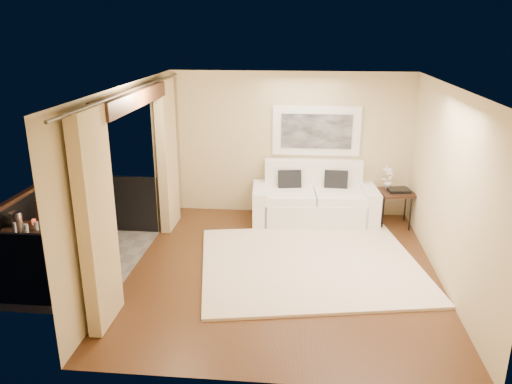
# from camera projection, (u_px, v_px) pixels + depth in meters

# --- Properties ---
(floor) EXTENTS (5.00, 5.00, 0.00)m
(floor) POSITION_uv_depth(u_px,v_px,m) (283.00, 270.00, 7.45)
(floor) COLOR #512F17
(floor) RESTS_ON ground
(room_shell) EXTENTS (5.00, 6.40, 5.00)m
(room_shell) POSITION_uv_depth(u_px,v_px,m) (131.00, 98.00, 6.85)
(room_shell) COLOR white
(room_shell) RESTS_ON ground
(balcony) EXTENTS (1.81, 2.60, 1.17)m
(balcony) POSITION_uv_depth(u_px,v_px,m) (69.00, 250.00, 7.69)
(balcony) COLOR #605B56
(balcony) RESTS_ON ground
(curtains) EXTENTS (0.16, 4.80, 2.64)m
(curtains) POSITION_uv_depth(u_px,v_px,m) (139.00, 181.00, 7.22)
(curtains) COLOR #D0B480
(curtains) RESTS_ON ground
(artwork) EXTENTS (1.62, 0.07, 0.92)m
(artwork) POSITION_uv_depth(u_px,v_px,m) (316.00, 131.00, 9.22)
(artwork) COLOR white
(artwork) RESTS_ON room_shell
(rug) EXTENTS (3.71, 3.38, 0.04)m
(rug) POSITION_uv_depth(u_px,v_px,m) (310.00, 264.00, 7.60)
(rug) COLOR #FCE7CB
(rug) RESTS_ON floor
(sofa) EXTENTS (2.33, 1.14, 1.09)m
(sofa) POSITION_uv_depth(u_px,v_px,m) (314.00, 200.00, 9.27)
(sofa) COLOR white
(sofa) RESTS_ON floor
(side_table) EXTENTS (0.72, 0.72, 0.65)m
(side_table) POSITION_uv_depth(u_px,v_px,m) (396.00, 194.00, 8.97)
(side_table) COLOR black
(side_table) RESTS_ON floor
(tray) EXTENTS (0.41, 0.33, 0.05)m
(tray) POSITION_uv_depth(u_px,v_px,m) (399.00, 190.00, 8.93)
(tray) COLOR black
(tray) RESTS_ON side_table
(orchid) EXTENTS (0.28, 0.26, 0.44)m
(orchid) POSITION_uv_depth(u_px,v_px,m) (388.00, 178.00, 9.00)
(orchid) COLOR white
(orchid) RESTS_ON side_table
(bistro_table) EXTENTS (0.76, 0.76, 0.76)m
(bistro_table) POSITION_uv_depth(u_px,v_px,m) (26.00, 234.00, 7.04)
(bistro_table) COLOR black
(bistro_table) RESTS_ON balcony
(balcony_chair_far) EXTENTS (0.46, 0.46, 0.93)m
(balcony_chair_far) POSITION_uv_depth(u_px,v_px,m) (52.00, 222.00, 7.85)
(balcony_chair_far) COLOR black
(balcony_chair_far) RESTS_ON balcony
(balcony_chair_near) EXTENTS (0.45, 0.45, 1.03)m
(balcony_chair_near) POSITION_uv_depth(u_px,v_px,m) (80.00, 243.00, 6.92)
(balcony_chair_near) COLOR black
(balcony_chair_near) RESTS_ON balcony
(ice_bucket) EXTENTS (0.18, 0.18, 0.20)m
(ice_bucket) POSITION_uv_depth(u_px,v_px,m) (16.00, 219.00, 7.10)
(ice_bucket) COLOR white
(ice_bucket) RESTS_ON bistro_table
(candle) EXTENTS (0.06, 0.06, 0.07)m
(candle) POSITION_uv_depth(u_px,v_px,m) (34.00, 222.00, 7.17)
(candle) COLOR #F43715
(candle) RESTS_ON bistro_table
(vase) EXTENTS (0.04, 0.04, 0.18)m
(vase) POSITION_uv_depth(u_px,v_px,m) (15.00, 229.00, 6.77)
(vase) COLOR white
(vase) RESTS_ON bistro_table
(glass_a) EXTENTS (0.06, 0.06, 0.12)m
(glass_a) POSITION_uv_depth(u_px,v_px,m) (26.00, 228.00, 6.87)
(glass_a) COLOR white
(glass_a) RESTS_ON bistro_table
(glass_b) EXTENTS (0.06, 0.06, 0.12)m
(glass_b) POSITION_uv_depth(u_px,v_px,m) (36.00, 226.00, 6.95)
(glass_b) COLOR silver
(glass_b) RESTS_ON bistro_table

